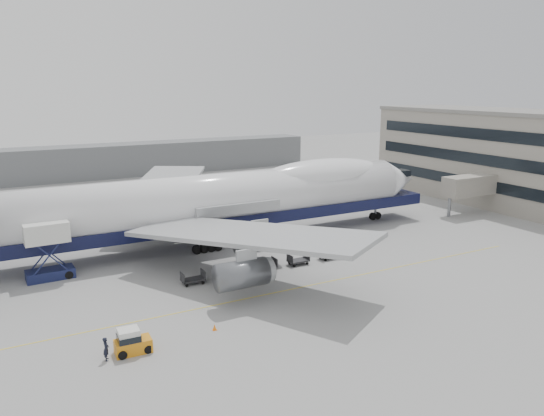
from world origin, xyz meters
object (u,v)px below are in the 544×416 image
airliner (224,199)px  ground_worker (106,349)px  baggage_tug (131,342)px  catering_truck (48,247)px

airliner → ground_worker: bearing=-130.0°
airliner → baggage_tug: bearing=-127.4°
airliner → baggage_tug: (-17.77, -23.21, -4.76)m
airliner → catering_truck: airliner is taller
catering_truck → ground_worker: catering_truck is taller
baggage_tug → ground_worker: 1.90m
catering_truck → baggage_tug: bearing=-81.8°
catering_truck → airliner: bearing=7.4°
catering_truck → ground_worker: 20.16m
catering_truck → ground_worker: size_ratio=3.37×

